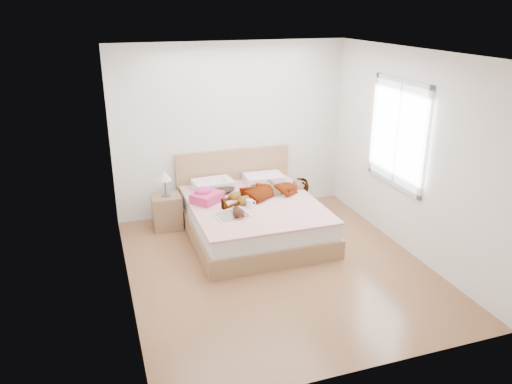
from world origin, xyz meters
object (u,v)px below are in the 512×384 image
bed (252,216)px  towel (206,196)px  woman (265,188)px  magazine (233,215)px  phone (224,178)px  coffee_mug (250,203)px  plush_toy (238,212)px  nightstand (167,209)px

bed → towel: bed is taller
woman → magazine: 0.86m
woman → phone: woman is taller
woman → coffee_mug: bearing=-57.7°
bed → woman: bearing=26.1°
phone → bed: 0.71m
coffee_mug → plush_toy: 0.38m
bed → plush_toy: (-0.35, -0.51, 0.30)m
phone → towel: (-0.36, -0.36, -0.10)m
coffee_mug → phone: bearing=101.9°
towel → plush_toy: towel is taller
magazine → plush_toy: bearing=-53.4°
phone → plush_toy: phone is taller
woman → towel: size_ratio=2.99×
phone → magazine: 0.98m
plush_toy → magazine: bearing=126.6°
woman → bed: 0.43m
plush_toy → nightstand: 1.36m
coffee_mug → nightstand: nightstand is taller
nightstand → towel: bearing=-40.3°
phone → coffee_mug: bearing=-91.3°
phone → coffee_mug: (0.16, -0.75, -0.13)m
bed → coffee_mug: 0.38m
magazine → nightstand: (-0.71, 1.02, -0.23)m
nightstand → magazine: bearing=-55.2°
woman → phone: size_ratio=16.21×
bed → towel: (-0.62, 0.15, 0.32)m
plush_toy → woman: bearing=46.7°
phone → woman: bearing=-51.8°
phone → nightstand: bearing=162.9°
woman → bed: size_ratio=0.75×
bed → magazine: bed is taller
woman → towel: 0.86m
bed → nightstand: bearing=152.6°
towel → plush_toy: bearing=-68.5°
woman → phone: (-0.50, 0.40, 0.07)m
towel → bed: bearing=-14.1°
towel → nightstand: size_ratio=0.59×
towel → coffee_mug: size_ratio=3.70×
bed → nightstand: (-1.11, 0.58, 0.02)m
woman → bed: bearing=-77.1°
nightstand → woman: bearing=-18.7°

